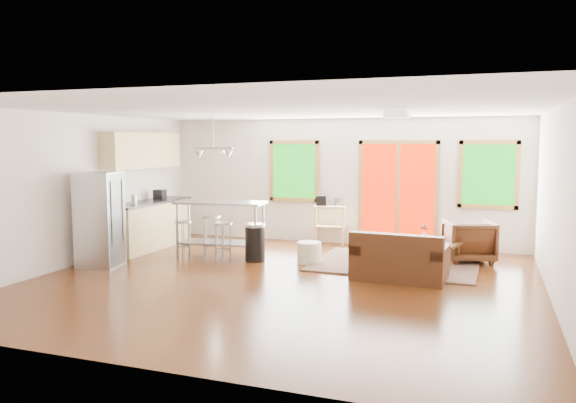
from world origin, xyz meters
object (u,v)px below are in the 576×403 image
(kitchen_cart, at_px, (329,211))
(armchair, at_px, (469,239))
(island, at_px, (221,219))
(coffee_table, at_px, (428,245))
(loveseat, at_px, (399,261))
(refrigerator, at_px, (100,219))
(rug, at_px, (395,264))
(ottoman, at_px, (377,247))

(kitchen_cart, bearing_deg, armchair, -17.30)
(island, bearing_deg, coffee_table, 9.07)
(loveseat, relative_size, refrigerator, 0.90)
(island, relative_size, kitchen_cart, 1.67)
(rug, height_order, island, island)
(loveseat, xyz_separation_m, ottoman, (-0.63, 1.53, -0.10))
(ottoman, bearing_deg, kitchen_cart, 138.97)
(coffee_table, bearing_deg, armchair, 39.10)
(rug, height_order, kitchen_cart, kitchen_cart)
(coffee_table, distance_m, island, 3.72)
(island, distance_m, kitchen_cart, 2.49)
(loveseat, xyz_separation_m, kitchen_cart, (-1.84, 2.58, 0.40))
(loveseat, distance_m, kitchen_cart, 3.20)
(armchair, relative_size, refrigerator, 0.51)
(refrigerator, bearing_deg, island, 30.18)
(rug, bearing_deg, island, -172.01)
(rug, height_order, armchair, armchair)
(refrigerator, bearing_deg, ottoman, 18.03)
(coffee_table, xyz_separation_m, kitchen_cart, (-2.15, 1.40, 0.33))
(kitchen_cart, bearing_deg, loveseat, -54.51)
(rug, bearing_deg, coffee_table, 15.30)
(coffee_table, bearing_deg, rug, -164.70)
(refrigerator, distance_m, island, 2.10)
(armchair, xyz_separation_m, ottoman, (-1.59, -0.18, -0.21))
(island, bearing_deg, loveseat, -10.17)
(armchair, height_order, ottoman, armchair)
(refrigerator, height_order, island, refrigerator)
(loveseat, height_order, ottoman, loveseat)
(armchair, distance_m, kitchen_cart, 2.95)
(ottoman, height_order, kitchen_cart, kitchen_cart)
(loveseat, distance_m, ottoman, 1.66)
(loveseat, bearing_deg, coffee_table, 78.93)
(rug, bearing_deg, armchair, 29.71)
(armchair, bearing_deg, island, -3.25)
(armchair, bearing_deg, kitchen_cart, -35.01)
(island, bearing_deg, kitchen_cart, 52.75)
(rug, relative_size, island, 1.62)
(loveseat, relative_size, kitchen_cart, 1.44)
(ottoman, xyz_separation_m, kitchen_cart, (-1.21, 1.05, 0.50))
(rug, distance_m, coffee_table, 0.65)
(rug, xyz_separation_m, refrigerator, (-4.74, -1.78, 0.79))
(rug, height_order, refrigerator, refrigerator)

